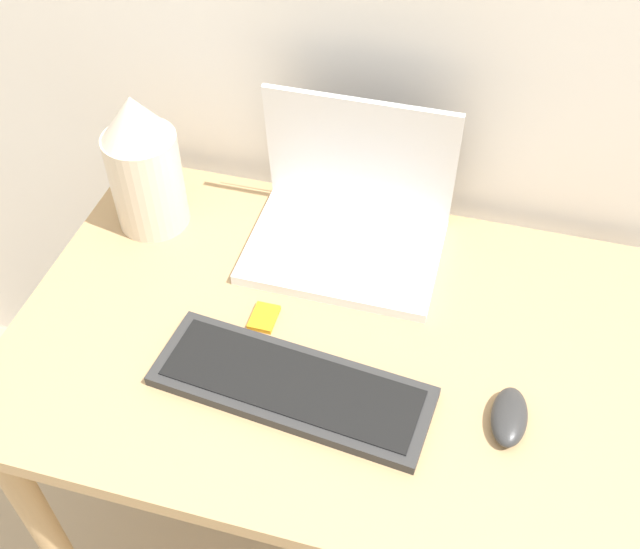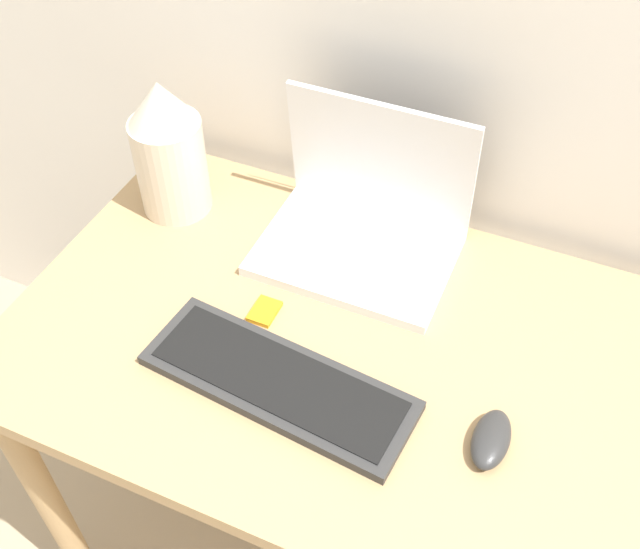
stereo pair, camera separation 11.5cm
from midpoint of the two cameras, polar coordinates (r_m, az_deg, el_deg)
The scene contains 6 objects.
desk at distance 1.29m, azimuth 3.04°, elevation -8.09°, with size 1.02×0.68×0.77m.
laptop at distance 1.31m, azimuth 5.91°, elevation 3.97°, with size 0.33×0.25×0.26m.
keyboard at distance 1.14m, azimuth -0.26°, elevation -8.36°, with size 0.43×0.18×0.02m.
mouse at distance 1.12m, azimuth 15.88°, elevation -12.17°, with size 0.05×0.10×0.03m.
vase at distance 1.36m, azimuth -9.09°, elevation 9.31°, with size 0.13×0.13×0.27m.
mp3_player at distance 1.23m, azimuth -1.58°, elevation -2.97°, with size 0.04×0.06×0.01m.
Camera 2 is at (0.29, -0.35, 1.70)m, focal length 42.00 mm.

